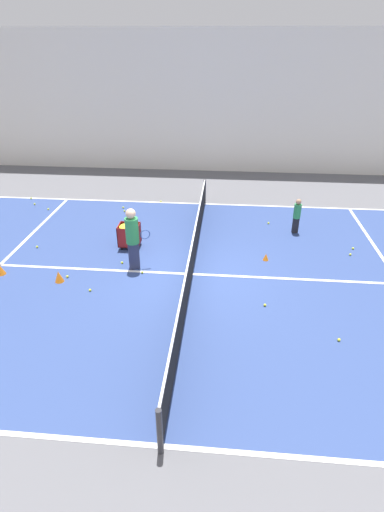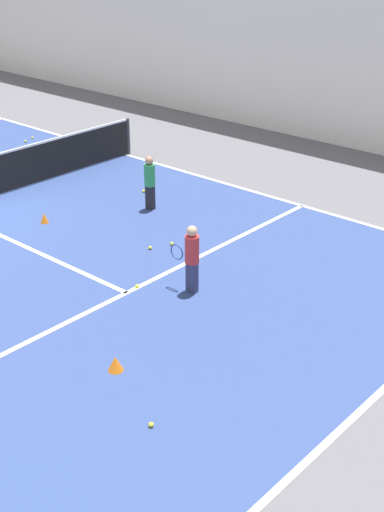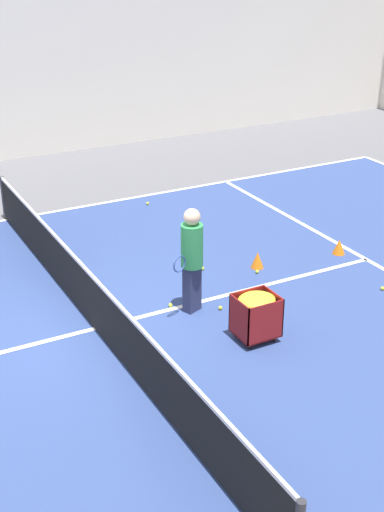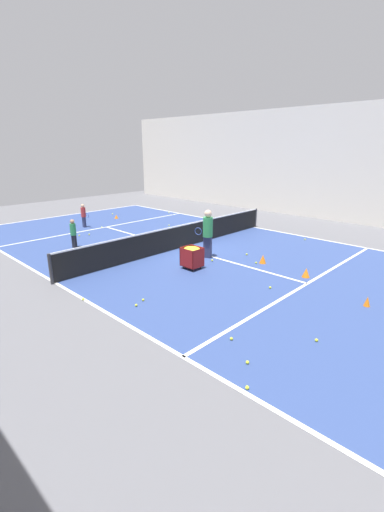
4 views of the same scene
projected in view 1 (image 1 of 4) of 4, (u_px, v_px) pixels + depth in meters
The scene contains 30 objects.
ground_plane at pixel (192, 274), 11.19m from camera, with size 33.53×33.53×0.00m, color #5B5B60.
court_playing_area at pixel (192, 274), 11.19m from camera, with size 10.78×20.48×0.00m.
line_sideline_left at pixel (162, 446), 6.48m from camera, with size 0.10×20.48×0.00m, color white.
line_sideline_right at pixel (204, 204), 15.89m from camera, with size 0.10×20.48×0.00m, color white.
line_service_far at pixel (0, 265), 11.63m from camera, with size 10.78×0.10×0.00m, color white.
line_centre_service at pixel (192, 274), 11.18m from camera, with size 0.10×11.26×0.00m, color white.
hall_enclosure_right at pixel (212, 104), 18.40m from camera, with size 0.15×29.83×6.24m.
tennis_net at pixel (192, 259), 10.94m from camera, with size 11.08×0.10×0.97m.
coach_at_net at pixel (132, 235), 10.98m from camera, with size 0.47×0.69×1.83m.
child_midcourt at pixel (297, 214), 13.25m from camera, with size 0.28×0.28×1.20m.
ball_cart at pixel (129, 231), 12.38m from camera, with size 0.57×0.64×0.77m.
training_cone_1 at pixel (59, 276), 10.78m from camera, with size 0.24×0.24×0.32m, color orange.
training_cone_2 at pixel (0, 269), 11.12m from camera, with size 0.25×0.25×0.30m, color orange.
training_cone_4 at pixel (266, 257), 11.84m from camera, with size 0.17×0.17×0.21m, color orange.
tennis_ball_0 at pixel (339, 340), 8.71m from camera, with size 0.07×0.07×0.07m, color yellow.
tennis_ball_2 at pixel (37, 247), 12.57m from camera, with size 0.07×0.07×0.07m, color yellow.
tennis_ball_3 at pixel (353, 248), 12.47m from camera, with size 0.07×0.07×0.07m, color yellow.
tennis_ball_4 at pixel (31, 198), 16.35m from camera, with size 0.07×0.07×0.07m, color yellow.
tennis_ball_5 at pixel (123, 207), 15.47m from camera, with size 0.07×0.07×0.07m, color yellow.
tennis_ball_6 at pixel (265, 305), 9.84m from camera, with size 0.07×0.07×0.07m, color yellow.
tennis_ball_7 at pixel (67, 276), 11.01m from camera, with size 0.07×0.07×0.07m, color yellow.
tennis_ball_8 at pixel (268, 223), 14.17m from camera, with size 0.07×0.07×0.07m, color yellow.
tennis_ball_10 at pixel (124, 211), 15.17m from camera, with size 0.07×0.07×0.07m, color yellow.
tennis_ball_11 at pixel (35, 204), 15.79m from camera, with size 0.07×0.07×0.07m, color yellow.
tennis_ball_14 at pixel (350, 254), 12.13m from camera, with size 0.07×0.07×0.07m, color yellow.
tennis_ball_16 at pixel (142, 272), 11.21m from camera, with size 0.07×0.07×0.07m, color yellow.
tennis_ball_19 at pixel (48, 209), 15.32m from camera, with size 0.07×0.07×0.07m, color yellow.
tennis_ball_20 at pixel (161, 201), 16.04m from camera, with size 0.07×0.07×0.07m, color yellow.
tennis_ball_21 at pixel (122, 263), 11.69m from camera, with size 0.07×0.07×0.07m, color yellow.
tennis_ball_22 at pixel (90, 290), 10.42m from camera, with size 0.07×0.07×0.07m, color yellow.
Camera 1 is at (-9.52, -0.87, 5.84)m, focal length 28.00 mm.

